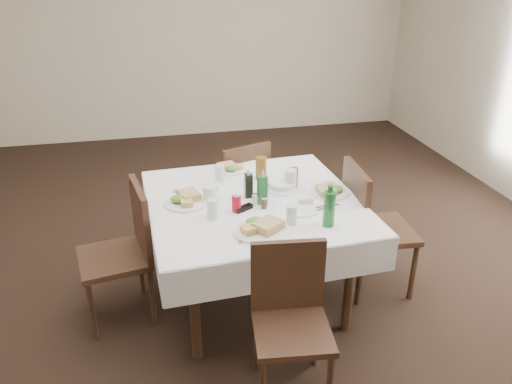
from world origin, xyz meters
TOP-DOWN VIEW (x-y plane):
  - ground_plane at (0.00, 0.00)m, footprint 7.00×7.00m
  - room_shell at (0.00, 0.00)m, footprint 6.04×7.04m
  - dining_table at (0.18, -0.19)m, footprint 1.41×1.41m
  - chair_north at (0.24, 0.59)m, footprint 0.54×0.54m
  - chair_south at (0.21, -0.97)m, footprint 0.44×0.44m
  - chair_east at (0.97, -0.24)m, footprint 0.47×0.47m
  - chair_west at (-0.65, -0.17)m, footprint 0.50×0.50m
  - meal_north at (0.12, 0.33)m, footprint 0.23×0.23m
  - meal_south at (0.13, -0.60)m, footprint 0.30×0.30m
  - meal_east at (0.69, -0.20)m, footprint 0.26×0.26m
  - meal_west at (-0.25, -0.14)m, footprint 0.28×0.28m
  - side_plate_a at (-0.05, 0.08)m, footprint 0.16×0.16m
  - side_plate_b at (0.44, -0.41)m, footprint 0.18×0.18m
  - water_n at (0.01, 0.15)m, footprint 0.06×0.06m
  - water_s at (0.33, -0.54)m, footprint 0.06×0.06m
  - water_e at (0.45, -0.10)m, footprint 0.08×0.08m
  - water_w at (-0.11, -0.38)m, footprint 0.07×0.07m
  - iced_tea_a at (0.30, 0.14)m, footprint 0.08×0.08m
  - iced_tea_b at (0.49, -0.04)m, footprint 0.07×0.07m
  - bread_basket at (0.39, -0.09)m, footprint 0.19×0.19m
  - oil_cruet_dark at (0.16, -0.14)m, footprint 0.05×0.05m
  - oil_cruet_green at (0.22, -0.24)m, footprint 0.06×0.06m
  - ketchup_bottle at (0.04, -0.32)m, footprint 0.06×0.06m
  - salt_shaker at (0.17, -0.26)m, footprint 0.03×0.03m
  - pepper_shaker at (0.22, -0.32)m, footprint 0.04×0.04m
  - coffee_mug at (-0.09, -0.13)m, footprint 0.13×0.13m
  - sunglasses at (0.09, -0.31)m, footprint 0.13×0.10m
  - green_bottle at (0.54, -0.61)m, footprint 0.07×0.07m
  - sugar_caddy at (0.49, -0.32)m, footprint 0.10×0.06m
  - cutlery_n at (0.35, 0.31)m, footprint 0.09×0.16m
  - cutlery_s at (0.02, -0.62)m, footprint 0.07×0.20m
  - cutlery_e at (0.59, -0.40)m, footprint 0.21×0.11m
  - cutlery_w at (-0.24, 0.01)m, footprint 0.18×0.11m

SIDE VIEW (x-z plane):
  - ground_plane at x=0.00m, z-range 0.00..0.00m
  - chair_south at x=0.21m, z-range 0.06..0.91m
  - chair_north at x=0.24m, z-range 0.06..0.94m
  - chair_west at x=-0.65m, z-range 0.06..0.98m
  - chair_east at x=0.97m, z-range 0.07..1.01m
  - dining_table at x=0.18m, z-range 0.30..1.06m
  - cutlery_n at x=0.35m, z-range 0.76..0.77m
  - cutlery_w at x=-0.24m, z-range 0.76..0.77m
  - cutlery_s at x=0.02m, z-range 0.76..0.77m
  - cutlery_e at x=0.59m, z-range 0.76..0.77m
  - side_plate_a at x=-0.05m, z-range 0.76..0.77m
  - side_plate_b at x=0.44m, z-range 0.76..0.78m
  - sunglasses at x=0.09m, z-range 0.76..0.79m
  - meal_north at x=0.12m, z-range 0.76..0.81m
  - meal_east at x=0.69m, z-range 0.76..0.81m
  - meal_west at x=-0.25m, z-range 0.76..0.82m
  - sugar_caddy at x=0.49m, z-range 0.76..0.81m
  - meal_south at x=0.13m, z-range 0.75..0.82m
  - bread_basket at x=0.39m, z-range 0.76..0.82m
  - salt_shaker at x=0.17m, z-range 0.76..0.84m
  - pepper_shaker at x=0.22m, z-range 0.76..0.84m
  - coffee_mug at x=-0.09m, z-range 0.76..0.85m
  - ketchup_bottle at x=0.04m, z-range 0.76..0.88m
  - water_s at x=0.33m, z-range 0.76..0.88m
  - water_n at x=0.01m, z-range 0.76..0.88m
  - water_w at x=-0.11m, z-range 0.76..0.88m
  - iced_tea_b at x=0.49m, z-range 0.76..0.90m
  - water_e at x=0.45m, z-range 0.76..0.91m
  - iced_tea_a at x=0.30m, z-range 0.76..0.92m
  - oil_cruet_dark at x=0.16m, z-range 0.75..0.95m
  - oil_cruet_green at x=0.22m, z-range 0.74..0.99m
  - green_bottle at x=0.54m, z-range 0.75..1.00m
  - room_shell at x=0.00m, z-range 0.31..3.11m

